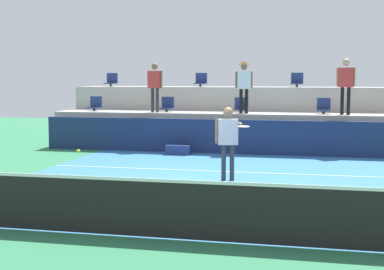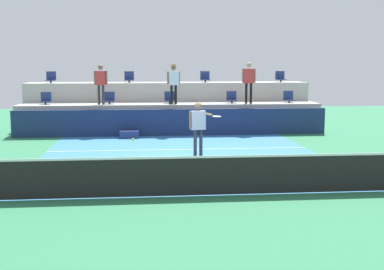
{
  "view_description": "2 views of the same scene",
  "coord_description": "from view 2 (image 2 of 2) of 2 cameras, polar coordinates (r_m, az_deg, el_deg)",
  "views": [
    {
      "loc": [
        2.72,
        -12.15,
        2.41
      ],
      "look_at": [
        0.08,
        -0.68,
        1.25
      ],
      "focal_mm": 53.84,
      "sensor_mm": 36.0,
      "label": 1
    },
    {
      "loc": [
        -1.3,
        -15.32,
        2.96
      ],
      "look_at": [
        0.15,
        -0.72,
        0.94
      ],
      "focal_mm": 48.48,
      "sensor_mm": 36.0,
      "label": 2
    }
  ],
  "objects": [
    {
      "name": "seating_tier_upper",
      "position": [
        24.53,
        -2.63,
        3.36
      ],
      "size": [
        13.0,
        1.8,
        2.1
      ],
      "primitive_type": "cube",
      "color": "#ADAAA3",
      "rests_on": "ground_plane"
    },
    {
      "name": "ground_plane",
      "position": [
        15.66,
        -0.82,
        -3.06
      ],
      "size": [
        40.0,
        40.0,
        0.0
      ],
      "primitive_type": "plane",
      "color": "#2D754C"
    },
    {
      "name": "equipment_bag",
      "position": [
        20.91,
        -6.92,
        0.05
      ],
      "size": [
        0.76,
        0.28,
        0.3
      ],
      "primitive_type": "cube",
      "color": "navy",
      "rests_on": "ground_plane"
    },
    {
      "name": "stadium_chair_lower_far_right",
      "position": [
        23.54,
        10.59,
        4.06
      ],
      "size": [
        0.44,
        0.4,
        0.52
      ],
      "color": "#2D2D33",
      "rests_on": "seating_tier_lower"
    },
    {
      "name": "spectator_leaning_on_rail",
      "position": [
        22.24,
        -10.01,
        5.93
      ],
      "size": [
        0.59,
        0.28,
        1.69
      ],
      "color": "#2D2D33",
      "rests_on": "seating_tier_lower"
    },
    {
      "name": "court_inner_paint",
      "position": [
        16.64,
        -1.11,
        -2.41
      ],
      "size": [
        9.0,
        10.0,
        0.01
      ],
      "primitive_type": "cube",
      "color": "teal",
      "rests_on": "ground_plane"
    },
    {
      "name": "stadium_chair_lower_far_left",
      "position": [
        22.96,
        -15.79,
        3.8
      ],
      "size": [
        0.44,
        0.4,
        0.52
      ],
      "color": "#2D2D33",
      "rests_on": "seating_tier_lower"
    },
    {
      "name": "tennis_player",
      "position": [
        16.63,
        0.74,
        1.32
      ],
      "size": [
        0.95,
        1.16,
        1.74
      ],
      "color": "#2D2D33",
      "rests_on": "ground_plane"
    },
    {
      "name": "stadium_chair_upper_far_right",
      "position": [
        25.26,
        9.7,
        6.25
      ],
      "size": [
        0.44,
        0.4,
        0.52
      ],
      "color": "#2D2D33",
      "rests_on": "seating_tier_upper"
    },
    {
      "name": "spectator_with_hat",
      "position": [
        22.22,
        -2.04,
        6.11
      ],
      "size": [
        0.58,
        0.48,
        1.71
      ],
      "color": "black",
      "rests_on": "seating_tier_lower"
    },
    {
      "name": "seating_tier_lower",
      "position": [
        22.78,
        -2.38,
        1.94
      ],
      "size": [
        13.0,
        1.8,
        1.25
      ],
      "primitive_type": "cube",
      "color": "#ADAAA3",
      "rests_on": "ground_plane"
    },
    {
      "name": "stadium_chair_upper_far_left",
      "position": [
        24.7,
        -15.26,
        6.06
      ],
      "size": [
        0.44,
        0.4,
        0.52
      ],
      "color": "#2D2D33",
      "rests_on": "seating_tier_upper"
    },
    {
      "name": "sponsor_backboard",
      "position": [
        21.49,
        -2.18,
        1.39
      ],
      "size": [
        13.0,
        0.16,
        1.1
      ],
      "primitive_type": "cube",
      "color": "navy",
      "rests_on": "ground_plane"
    },
    {
      "name": "court_service_line",
      "position": [
        18.01,
        -1.47,
        -1.61
      ],
      "size": [
        9.0,
        0.06,
        0.0
      ],
      "primitive_type": "cube",
      "color": "white",
      "rests_on": "ground_plane"
    },
    {
      "name": "spectator_in_white",
      "position": [
        22.67,
        6.27,
        6.22
      ],
      "size": [
        0.62,
        0.28,
        1.79
      ],
      "color": "black",
      "rests_on": "seating_tier_lower"
    },
    {
      "name": "tennis_net",
      "position": [
        11.66,
        0.86,
        -4.35
      ],
      "size": [
        10.48,
        0.08,
        1.07
      ],
      "color": "black",
      "rests_on": "ground_plane"
    },
    {
      "name": "stadium_chair_lower_left",
      "position": [
        22.64,
        -9.06,
        3.95
      ],
      "size": [
        0.44,
        0.4,
        0.52
      ],
      "color": "#2D2D33",
      "rests_on": "seating_tier_lower"
    },
    {
      "name": "stadium_chair_upper_left",
      "position": [
        24.37,
        -6.93,
        6.26
      ],
      "size": [
        0.44,
        0.4,
        0.52
      ],
      "color": "#2D2D33",
      "rests_on": "seating_tier_upper"
    },
    {
      "name": "stadium_chair_upper_right",
      "position": [
        24.55,
        1.45,
        6.32
      ],
      "size": [
        0.44,
        0.4,
        0.52
      ],
      "color": "#2D2D33",
      "rests_on": "seating_tier_upper"
    },
    {
      "name": "stadium_chair_lower_center",
      "position": [
        22.64,
        -2.48,
        4.04
      ],
      "size": [
        0.44,
        0.4,
        0.52
      ],
      "color": "#2D2D33",
      "rests_on": "seating_tier_lower"
    },
    {
      "name": "tennis_ball",
      "position": [
        12.68,
        -6.52,
        -0.5
      ],
      "size": [
        0.07,
        0.07,
        0.07
      ],
      "color": "#CCE033"
    },
    {
      "name": "stadium_chair_lower_right",
      "position": [
        22.96,
        4.39,
        4.07
      ],
      "size": [
        0.44,
        0.4,
        0.52
      ],
      "color": "#2D2D33",
      "rests_on": "seating_tier_lower"
    }
  ]
}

